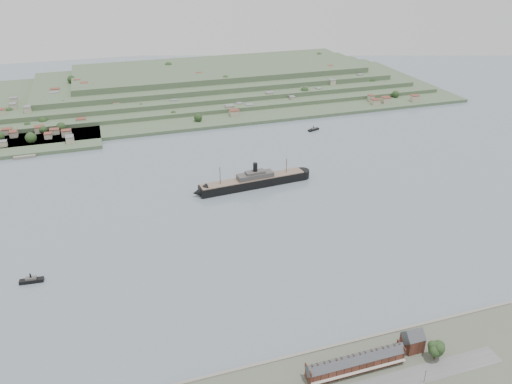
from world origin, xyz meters
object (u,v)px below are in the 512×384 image
object	(u,v)px
terrace_row	(356,362)
steamship	(250,182)
gabled_building	(413,340)
fig_tree	(437,349)
tugboat	(32,280)

from	to	relation	value
terrace_row	steamship	xyz separation A→B (m)	(13.16, 231.89, -1.64)
terrace_row	gabled_building	distance (m)	37.74
steamship	fig_tree	xyz separation A→B (m)	(32.41, -238.54, 3.89)
terrace_row	gabled_building	xyz separation A→B (m)	(37.50, 4.02, 1.34)
gabled_building	terrace_row	bearing A→B (deg)	-173.88
gabled_building	tugboat	bearing A→B (deg)	147.39
gabled_building	steamship	size ratio (longest dim) A/B	0.12
gabled_building	steamship	world-z (taller)	steamship
gabled_building	fig_tree	xyz separation A→B (m)	(8.06, -10.67, 0.90)
terrace_row	tugboat	xyz separation A→B (m)	(-171.45, 137.70, -5.12)
tugboat	fig_tree	size ratio (longest dim) A/B	1.37
tugboat	fig_tree	world-z (taller)	fig_tree
terrace_row	gabled_building	size ratio (longest dim) A/B	3.95
terrace_row	tugboat	distance (m)	219.96
gabled_building	fig_tree	bearing A→B (deg)	-52.94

